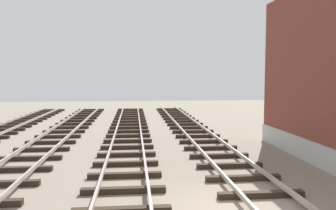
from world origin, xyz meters
TOP-DOWN VIEW (x-y plane):
  - ground_plane at (0.00, 0.00)m, footprint 80.00×80.00m
  - track_near_building at (1.04, -0.00)m, footprint 2.50×55.03m
  - track_centre at (-2.87, -0.00)m, footprint 2.50×55.03m

SIDE VIEW (x-z plane):
  - ground_plane at x=0.00m, z-range 0.00..0.00m
  - track_centre at x=-2.87m, z-range -0.03..0.29m
  - track_near_building at x=1.04m, z-range -0.03..0.29m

